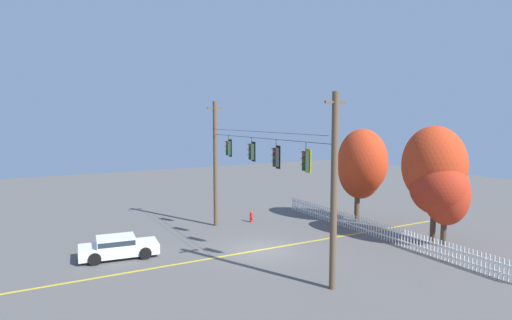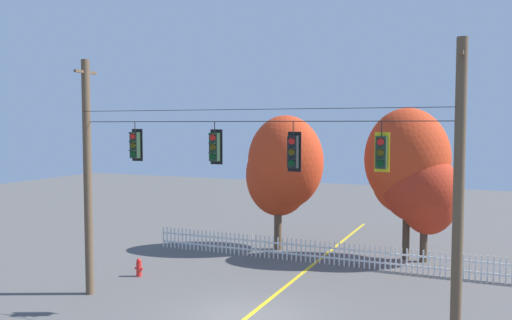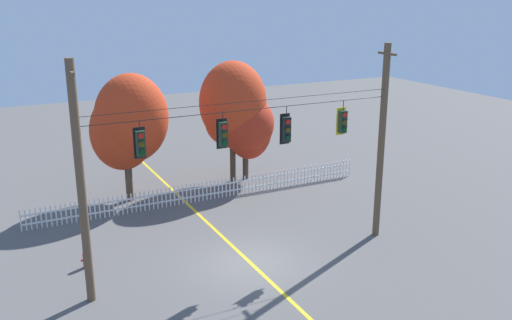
{
  "view_description": "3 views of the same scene",
  "coord_description": "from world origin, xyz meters",
  "px_view_note": "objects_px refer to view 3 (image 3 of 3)",
  "views": [
    {
      "loc": [
        20.76,
        -11.82,
        7.51
      ],
      "look_at": [
        -0.26,
        -0.18,
        5.13
      ],
      "focal_mm": 30.25,
      "sensor_mm": 36.0,
      "label": 1
    },
    {
      "loc": [
        7.06,
        -15.56,
        6.27
      ],
      "look_at": [
        0.57,
        -0.52,
        5.19
      ],
      "focal_mm": 37.84,
      "sensor_mm": 36.0,
      "label": 2
    },
    {
      "loc": [
        -9.09,
        -18.62,
        10.55
      ],
      "look_at": [
        0.28,
        0.06,
        4.34
      ],
      "focal_mm": 39.36,
      "sensor_mm": 36.0,
      "label": 3
    }
  ],
  "objects_px": {
    "traffic_signal_westbound_side": "(223,134)",
    "fire_hydrant": "(86,259)",
    "traffic_signal_northbound_primary": "(140,143)",
    "autumn_maple_mid": "(234,109)",
    "autumn_maple_near_fence": "(128,123)",
    "autumn_oak_far_east": "(247,126)",
    "traffic_signal_eastbound_side": "(342,122)",
    "traffic_signal_southbound_primary": "(286,129)"
  },
  "relations": [
    {
      "from": "traffic_signal_southbound_primary",
      "to": "autumn_oak_far_east",
      "type": "height_order",
      "value": "traffic_signal_southbound_primary"
    },
    {
      "from": "autumn_maple_near_fence",
      "to": "autumn_oak_far_east",
      "type": "relative_size",
      "value": 1.32
    },
    {
      "from": "traffic_signal_eastbound_side",
      "to": "autumn_maple_mid",
      "type": "xyz_separation_m",
      "value": [
        -0.5,
        9.74,
        -1.17
      ]
    },
    {
      "from": "traffic_signal_eastbound_side",
      "to": "autumn_oak_far_east",
      "type": "bearing_deg",
      "value": 88.95
    },
    {
      "from": "traffic_signal_southbound_primary",
      "to": "traffic_signal_eastbound_side",
      "type": "xyz_separation_m",
      "value": [
        2.67,
        -0.0,
        0.04
      ]
    },
    {
      "from": "autumn_oak_far_east",
      "to": "traffic_signal_eastbound_side",
      "type": "bearing_deg",
      "value": -91.05
    },
    {
      "from": "autumn_oak_far_east",
      "to": "fire_hydrant",
      "type": "distance_m",
      "value": 12.86
    },
    {
      "from": "traffic_signal_westbound_side",
      "to": "fire_hydrant",
      "type": "relative_size",
      "value": 1.86
    },
    {
      "from": "traffic_signal_eastbound_side",
      "to": "autumn_oak_far_east",
      "type": "distance_m",
      "value": 9.72
    },
    {
      "from": "traffic_signal_eastbound_side",
      "to": "autumn_oak_far_east",
      "type": "relative_size",
      "value": 0.29
    },
    {
      "from": "traffic_signal_westbound_side",
      "to": "traffic_signal_southbound_primary",
      "type": "height_order",
      "value": "same"
    },
    {
      "from": "traffic_signal_westbound_side",
      "to": "autumn_maple_near_fence",
      "type": "relative_size",
      "value": 0.21
    },
    {
      "from": "traffic_signal_northbound_primary",
      "to": "fire_hydrant",
      "type": "bearing_deg",
      "value": 124.67
    },
    {
      "from": "fire_hydrant",
      "to": "autumn_oak_far_east",
      "type": "bearing_deg",
      "value": 33.13
    },
    {
      "from": "autumn_maple_near_fence",
      "to": "traffic_signal_northbound_primary",
      "type": "bearing_deg",
      "value": -101.3
    },
    {
      "from": "autumn_maple_near_fence",
      "to": "autumn_oak_far_east",
      "type": "xyz_separation_m",
      "value": [
        6.75,
        -0.14,
        -0.84
      ]
    },
    {
      "from": "autumn_maple_mid",
      "to": "traffic_signal_southbound_primary",
      "type": "bearing_deg",
      "value": -102.55
    },
    {
      "from": "traffic_signal_eastbound_side",
      "to": "autumn_maple_near_fence",
      "type": "height_order",
      "value": "autumn_maple_near_fence"
    },
    {
      "from": "autumn_maple_near_fence",
      "to": "autumn_maple_mid",
      "type": "relative_size",
      "value": 0.96
    },
    {
      "from": "traffic_signal_westbound_side",
      "to": "traffic_signal_southbound_primary",
      "type": "distance_m",
      "value": 2.7
    },
    {
      "from": "autumn_maple_mid",
      "to": "fire_hydrant",
      "type": "height_order",
      "value": "autumn_maple_mid"
    },
    {
      "from": "autumn_maple_near_fence",
      "to": "traffic_signal_eastbound_side",
      "type": "bearing_deg",
      "value": -55.65
    },
    {
      "from": "traffic_signal_eastbound_side",
      "to": "traffic_signal_northbound_primary",
      "type": "bearing_deg",
      "value": -180.0
    },
    {
      "from": "autumn_maple_mid",
      "to": "fire_hydrant",
      "type": "bearing_deg",
      "value": -144.06
    },
    {
      "from": "fire_hydrant",
      "to": "autumn_maple_near_fence",
      "type": "bearing_deg",
      "value": 61.85
    },
    {
      "from": "traffic_signal_eastbound_side",
      "to": "fire_hydrant",
      "type": "bearing_deg",
      "value": 165.7
    },
    {
      "from": "traffic_signal_eastbound_side",
      "to": "autumn_oak_far_east",
      "type": "xyz_separation_m",
      "value": [
        0.17,
        9.48,
        -2.18
      ]
    },
    {
      "from": "traffic_signal_southbound_primary",
      "to": "autumn_oak_far_east",
      "type": "distance_m",
      "value": 10.12
    },
    {
      "from": "traffic_signal_northbound_primary",
      "to": "autumn_maple_mid",
      "type": "height_order",
      "value": "autumn_maple_mid"
    },
    {
      "from": "traffic_signal_eastbound_side",
      "to": "autumn_maple_mid",
      "type": "distance_m",
      "value": 9.83
    },
    {
      "from": "traffic_signal_southbound_primary",
      "to": "fire_hydrant",
      "type": "distance_m",
      "value": 9.54
    },
    {
      "from": "autumn_maple_near_fence",
      "to": "autumn_maple_mid",
      "type": "xyz_separation_m",
      "value": [
        6.07,
        0.12,
        0.17
      ]
    },
    {
      "from": "fire_hydrant",
      "to": "traffic_signal_westbound_side",
      "type": "bearing_deg",
      "value": -28.02
    },
    {
      "from": "autumn_maple_near_fence",
      "to": "fire_hydrant",
      "type": "relative_size",
      "value": 8.92
    },
    {
      "from": "traffic_signal_northbound_primary",
      "to": "fire_hydrant",
      "type": "relative_size",
      "value": 1.83
    },
    {
      "from": "traffic_signal_westbound_side",
      "to": "fire_hydrant",
      "type": "distance_m",
      "value": 7.62
    },
    {
      "from": "traffic_signal_eastbound_side",
      "to": "autumn_maple_near_fence",
      "type": "distance_m",
      "value": 11.73
    },
    {
      "from": "traffic_signal_westbound_side",
      "to": "autumn_maple_mid",
      "type": "relative_size",
      "value": 0.2
    },
    {
      "from": "autumn_oak_far_east",
      "to": "fire_hydrant",
      "type": "bearing_deg",
      "value": -146.87
    },
    {
      "from": "traffic_signal_southbound_primary",
      "to": "traffic_signal_northbound_primary",
      "type": "bearing_deg",
      "value": -179.99
    },
    {
      "from": "traffic_signal_northbound_primary",
      "to": "traffic_signal_southbound_primary",
      "type": "distance_m",
      "value": 5.83
    },
    {
      "from": "traffic_signal_northbound_primary",
      "to": "autumn_maple_near_fence",
      "type": "height_order",
      "value": "autumn_maple_near_fence"
    }
  ]
}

